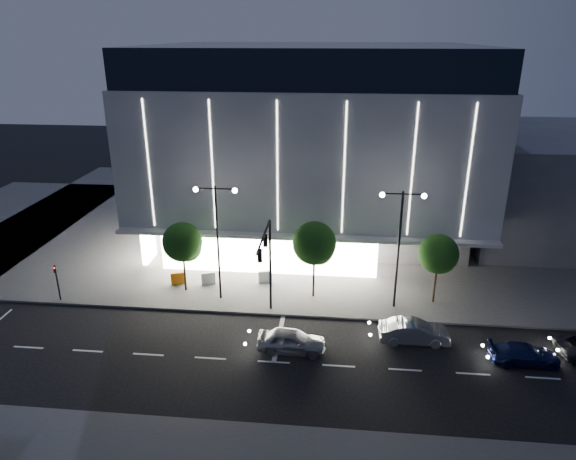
# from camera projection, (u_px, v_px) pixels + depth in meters

# --- Properties ---
(ground) EXTENTS (160.00, 160.00, 0.00)m
(ground) POSITION_uv_depth(u_px,v_px,m) (246.00, 346.00, 33.27)
(ground) COLOR black
(ground) RESTS_ON ground
(sidewalk_museum) EXTENTS (70.00, 40.00, 0.15)m
(sidewalk_museum) POSITION_uv_depth(u_px,v_px,m) (331.00, 221.00, 55.06)
(sidewalk_museum) COLOR #474747
(sidewalk_museum) RESTS_ON ground
(museum) EXTENTS (30.00, 25.80, 18.00)m
(museum) POSITION_uv_depth(u_px,v_px,m) (313.00, 139.00, 50.36)
(museum) COLOR #4C4C51
(museum) RESTS_ON ground
(annex_building) EXTENTS (16.00, 20.00, 10.00)m
(annex_building) POSITION_uv_depth(u_px,v_px,m) (542.00, 182.00, 51.36)
(annex_building) COLOR #4C4C51
(annex_building) RESTS_ON ground
(traffic_mast) EXTENTS (0.33, 5.89, 7.07)m
(traffic_mast) POSITION_uv_depth(u_px,v_px,m) (267.00, 255.00, 34.46)
(traffic_mast) COLOR black
(traffic_mast) RESTS_ON ground
(street_lamp_west) EXTENTS (3.16, 0.36, 9.00)m
(street_lamp_west) POSITION_uv_depth(u_px,v_px,m) (217.00, 226.00, 36.97)
(street_lamp_west) COLOR black
(street_lamp_west) RESTS_ON ground
(street_lamp_east) EXTENTS (3.16, 0.36, 9.00)m
(street_lamp_east) POSITION_uv_depth(u_px,v_px,m) (400.00, 233.00, 35.77)
(street_lamp_east) COLOR black
(street_lamp_east) RESTS_ON ground
(ped_signal_far) EXTENTS (0.22, 0.24, 3.00)m
(ped_signal_far) POSITION_uv_depth(u_px,v_px,m) (57.00, 279.00, 38.14)
(ped_signal_far) COLOR black
(ped_signal_far) RESTS_ON ground
(tree_left) EXTENTS (3.02, 3.02, 5.72)m
(tree_left) POSITION_uv_depth(u_px,v_px,m) (183.00, 244.00, 38.88)
(tree_left) COLOR black
(tree_left) RESTS_ON ground
(tree_mid) EXTENTS (3.25, 3.25, 6.15)m
(tree_mid) POSITION_uv_depth(u_px,v_px,m) (315.00, 245.00, 37.85)
(tree_mid) COLOR black
(tree_mid) RESTS_ON ground
(tree_right) EXTENTS (2.91, 2.91, 5.51)m
(tree_right) POSITION_uv_depth(u_px,v_px,m) (438.00, 256.00, 37.19)
(tree_right) COLOR black
(tree_right) RESTS_ON ground
(car_lead) EXTENTS (4.46, 1.93, 1.50)m
(car_lead) POSITION_uv_depth(u_px,v_px,m) (292.00, 341.00, 32.55)
(car_lead) COLOR #95979B
(car_lead) RESTS_ON ground
(car_second) EXTENTS (4.59, 1.71, 1.50)m
(car_second) POSITION_uv_depth(u_px,v_px,m) (414.00, 332.00, 33.53)
(car_second) COLOR #ABAEB3
(car_second) RESTS_ON ground
(car_third) EXTENTS (4.25, 1.80, 1.22)m
(car_third) POSITION_uv_depth(u_px,v_px,m) (524.00, 354.00, 31.44)
(car_third) COLOR #141C4D
(car_third) RESTS_ON ground
(barrier_a) EXTENTS (1.12, 0.60, 1.00)m
(barrier_a) POSITION_uv_depth(u_px,v_px,m) (178.00, 278.00, 41.02)
(barrier_a) COLOR #CA660B
(barrier_a) RESTS_ON sidewalk_museum
(barrier_b) EXTENTS (1.12, 0.62, 1.00)m
(barrier_b) POSITION_uv_depth(u_px,v_px,m) (208.00, 278.00, 41.02)
(barrier_b) COLOR silver
(barrier_b) RESTS_ON sidewalk_museum
(barrier_d) EXTENTS (1.13, 0.51, 1.00)m
(barrier_d) POSITION_uv_depth(u_px,v_px,m) (265.00, 277.00, 41.28)
(barrier_d) COLOR silver
(barrier_d) RESTS_ON sidewalk_museum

